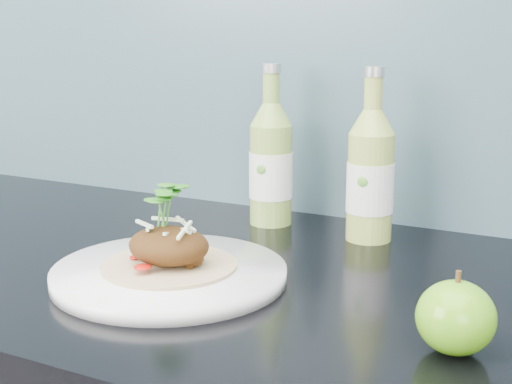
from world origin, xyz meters
TOP-DOWN VIEW (x-y plane):
  - dinner_plate at (-0.11, 1.62)m, footprint 0.31×0.31m
  - pork_taco at (-0.11, 1.62)m, footprint 0.15×0.15m
  - green_apple at (0.22, 1.59)m, footprint 0.07×0.07m
  - cider_bottle_left at (-0.12, 1.90)m, footprint 0.08×0.08m
  - cider_bottle_right at (0.04, 1.89)m, footprint 0.07×0.07m

SIDE VIEW (x-z plane):
  - dinner_plate at x=-0.11m, z-range 0.90..0.92m
  - green_apple at x=0.22m, z-range 0.90..0.97m
  - pork_taco at x=-0.11m, z-range 0.90..0.99m
  - cider_bottle_left at x=-0.12m, z-range 0.87..1.11m
  - cider_bottle_right at x=0.04m, z-range 0.87..1.11m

